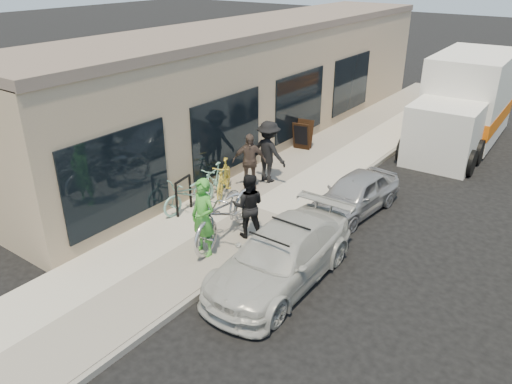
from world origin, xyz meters
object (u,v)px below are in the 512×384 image
Objects in this scene: cruiser_bike_b at (190,194)px; bystander_b at (249,161)px; sedan_white at (281,256)px; bystander_a at (269,152)px; sedan_silver at (355,194)px; tandem_bike at (226,212)px; sandwich_board at (303,135)px; moving_truck at (464,105)px; woman_rider at (203,217)px; bike_rack at (183,192)px; cruiser_bike_c at (224,178)px; man_standing at (248,206)px; cruiser_bike_a at (214,180)px.

cruiser_bike_b is 1.06× the size of bystander_b.
bystander_b is (-3.18, 3.14, 0.37)m from sedan_white.
bystander_b is (-0.16, -0.73, -0.11)m from bystander_a.
sedan_silver is 3.73m from tandem_bike.
sedan_silver is 3.12m from bystander_b.
cruiser_bike_b is at bearing -100.41° from sandwich_board.
bystander_b reaches higher than tandem_bike.
moving_truck reaches higher than woman_rider.
woman_rider is (-2.32, -11.56, -0.35)m from moving_truck.
bystander_b reaches higher than bike_rack.
sandwich_board is 0.23× the size of sedan_white.
cruiser_bike_c reaches higher than cruiser_bike_b.
sandwich_board is 6.05m from moving_truck.
cruiser_bike_b is (-3.46, -2.70, 0.07)m from sedan_silver.
sedan_white is at bearing 16.39° from woman_rider.
cruiser_bike_c is (-3.33, -1.44, 0.11)m from sedan_silver.
man_standing is 0.92× the size of cruiser_bike_b.
cruiser_bike_a is 0.91× the size of bystander_b.
sedan_white is at bearing -13.91° from bike_rack.
man_standing is at bearing 39.84° from tandem_bike.
sandwich_board is at bearing 79.51° from cruiser_bike_a.
sedan_white is at bearing -24.70° from tandem_bike.
moving_truck is at bearing 73.76° from cruiser_bike_b.
cruiser_bike_a is at bearing -63.91° from man_standing.
woman_rider is at bearing -64.03° from cruiser_bike_a.
cruiser_bike_c reaches higher than cruiser_bike_a.
man_standing is at bearing -81.19° from sandwich_board.
woman_rider is at bearing -108.39° from bystander_b.
cruiser_bike_b is (-2.08, 0.19, -0.34)m from man_standing.
cruiser_bike_b is (0.02, 0.21, -0.13)m from bike_rack.
bystander_a is (0.47, 1.51, 0.43)m from cruiser_bike_c.
bystander_a is at bearing 126.66° from sedan_white.
bike_rack is 2.30m from bystander_b.
bike_rack is at bearing -100.57° from sandwich_board.
cruiser_bike_a is (-3.67, 2.16, 0.00)m from sedan_white.
sedan_silver is at bearing 43.57° from cruiser_bike_b.
bystander_a is at bearing 83.32° from cruiser_bike_b.
sandwich_board is (-0.02, 5.98, -0.09)m from bike_rack.
woman_rider is 3.69m from bystander_b.
woman_rider reaches higher than tandem_bike.
cruiser_bike_c is at bearing 121.30° from tandem_bike.
sandwich_board is 3.78m from bystander_b.
man_standing is 0.97× the size of cruiser_bike_c.
sedan_silver is (3.48, 2.90, -0.20)m from bike_rack.
woman_rider reaches higher than sandwich_board.
woman_rider is (-1.71, -4.10, 0.52)m from sedan_silver.
bike_rack is 0.31× the size of sedan_silver.
bike_rack is 0.59× the size of cruiser_bike_c.
man_standing is at bearing 82.18° from woman_rider.
man_standing reaches higher than sandwich_board.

